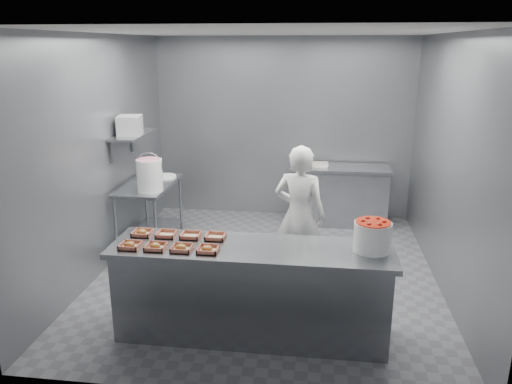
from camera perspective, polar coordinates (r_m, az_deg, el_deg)
floor at (r=6.17m, az=1.24°, el=-9.15°), size 4.50×4.50×0.00m
ceiling at (r=5.56m, az=1.43°, el=17.83°), size 4.50×4.50×0.00m
wall_back at (r=7.90m, az=3.10°, el=7.24°), size 4.00×0.04×2.80m
wall_left at (r=6.24m, az=-17.31°, el=4.00°), size 0.04×4.50×2.80m
wall_right at (r=5.85m, az=21.24°, el=2.81°), size 0.04×4.50×2.80m
service_counter at (r=4.77m, az=-0.53°, el=-11.23°), size 2.60×0.70×0.90m
prep_table at (r=6.85m, az=-12.03°, el=-1.53°), size 0.60×1.20×0.90m
back_counter at (r=7.76m, az=9.43°, el=-0.32°), size 1.50×0.60×0.90m
wall_shelf at (r=6.68m, az=-13.90°, el=6.37°), size 0.35×0.90×0.03m
tray_0 at (r=4.69m, az=-14.19°, el=-5.90°), size 0.19×0.18×0.06m
tray_1 at (r=4.61m, az=-11.40°, el=-6.11°), size 0.19×0.18×0.06m
tray_2 at (r=4.55m, az=-8.51°, el=-6.31°), size 0.19×0.18×0.06m
tray_3 at (r=4.49m, az=-5.54°, el=-6.51°), size 0.19×0.18×0.06m
tray_4 at (r=4.97m, az=-12.87°, el=-4.53°), size 0.19×0.18×0.06m
tray_5 at (r=4.89m, az=-10.19°, el=-4.74°), size 0.19×0.18×0.04m
tray_6 at (r=4.83m, az=-7.46°, el=-4.91°), size 0.19×0.18×0.04m
tray_7 at (r=4.77m, az=-4.66°, el=-5.08°), size 0.19×0.18×0.04m
worker at (r=5.67m, az=5.00°, el=-2.70°), size 0.66×0.51×1.62m
strawberry_tub at (r=4.56m, az=13.16°, el=-4.82°), size 0.33×0.33×0.28m
glaze_bucket at (r=6.37m, az=-12.06°, el=1.97°), size 0.34×0.32×0.49m
bucket_lid at (r=7.04m, az=-10.38°, el=1.77°), size 0.39×0.39×0.02m
rag at (r=7.13m, az=-10.30°, el=1.95°), size 0.16×0.14×0.02m
appliance at (r=6.58m, az=-14.23°, el=7.41°), size 0.34×0.37×0.24m
paper_stack at (r=7.63m, az=7.11°, el=3.15°), size 0.31×0.23×0.05m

